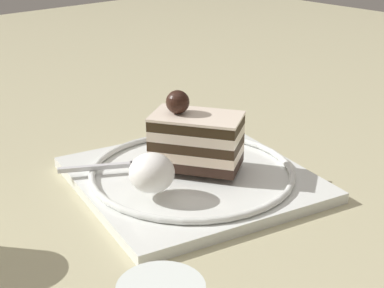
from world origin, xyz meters
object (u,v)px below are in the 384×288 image
(whipped_cream_dollop, at_px, (150,172))
(fork, at_px, (117,166))
(cake_slice, at_px, (196,138))
(dessert_plate, at_px, (192,176))

(whipped_cream_dollop, height_order, fork, whipped_cream_dollop)
(cake_slice, height_order, whipped_cream_dollop, cake_slice)
(cake_slice, bearing_deg, dessert_plate, 25.63)
(dessert_plate, xyz_separation_m, whipped_cream_dollop, (0.07, 0.01, 0.03))
(dessert_plate, bearing_deg, whipped_cream_dollop, 8.35)
(whipped_cream_dollop, xyz_separation_m, fork, (-0.01, -0.07, -0.02))
(cake_slice, xyz_separation_m, whipped_cream_dollop, (0.08, 0.01, -0.01))
(whipped_cream_dollop, relative_size, fork, 0.43)
(fork, bearing_deg, whipped_cream_dollop, 85.06)
(dessert_plate, xyz_separation_m, cake_slice, (-0.01, -0.00, 0.04))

